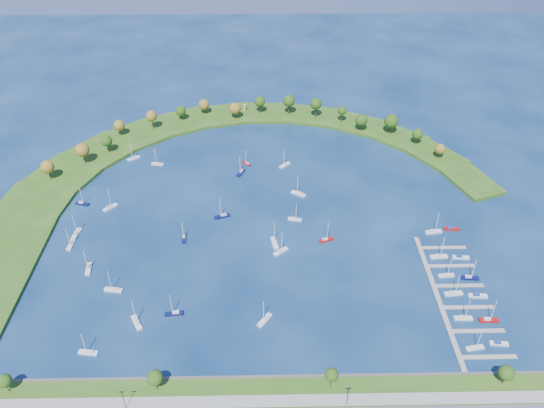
{
  "coord_description": "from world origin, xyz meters",
  "views": [
    {
      "loc": [
        0.85,
        -227.38,
        176.49
      ],
      "look_at": [
        5.0,
        5.0,
        4.0
      ],
      "focal_mm": 35.39,
      "sensor_mm": 36.0,
      "label": 1
    }
  ],
  "objects_px": {
    "moored_boat_21": "(295,219)",
    "docked_boat_7": "(470,277)",
    "moored_boat_12": "(275,243)",
    "docked_boat_4": "(453,293)",
    "moored_boat_18": "(82,203)",
    "moored_boat_9": "(299,193)",
    "moored_boat_16": "(133,158)",
    "moored_boat_19": "(113,289)",
    "moored_boat_14": "(247,163)",
    "moored_boat_0": "(76,233)",
    "moored_boat_15": "(265,319)",
    "harbor_tower": "(245,107)",
    "moored_boat_8": "(110,207)",
    "moored_boat_1": "(222,216)",
    "moored_boat_3": "(285,165)",
    "moored_boat_11": "(184,237)",
    "docked_boat_10": "(434,231)",
    "moored_boat_13": "(158,163)",
    "docked_boat_5": "(478,296)",
    "moored_boat_4": "(137,322)",
    "moored_boat_2": "(326,239)",
    "moored_boat_7": "(88,352)",
    "moored_boat_5": "(281,251)",
    "docked_boat_8": "(439,256)",
    "docked_boat_9": "(460,257)",
    "docked_boat_11": "(451,229)",
    "moored_boat_6": "(241,172)",
    "moored_boat_20": "(88,268)",
    "docked_boat_0": "(475,347)",
    "moored_boat_10": "(174,313)",
    "dock_system": "(454,296)",
    "docked_boat_2": "(463,318)"
  },
  "relations": [
    {
      "from": "docked_boat_5",
      "to": "docked_boat_10",
      "type": "xyz_separation_m",
      "value": [
        -8.07,
        45.12,
        0.31
      ]
    },
    {
      "from": "moored_boat_2",
      "to": "moored_boat_5",
      "type": "height_order",
      "value": "moored_boat_5"
    },
    {
      "from": "moored_boat_0",
      "to": "moored_boat_15",
      "type": "relative_size",
      "value": 1.02
    },
    {
      "from": "moored_boat_10",
      "to": "dock_system",
      "type": "bearing_deg",
      "value": 177.15
    },
    {
      "from": "moored_boat_2",
      "to": "moored_boat_7",
      "type": "bearing_deg",
      "value": -164.67
    },
    {
      "from": "docked_boat_4",
      "to": "docked_boat_5",
      "type": "distance_m",
      "value": 10.58
    },
    {
      "from": "harbor_tower",
      "to": "moored_boat_9",
      "type": "relative_size",
      "value": 0.35
    },
    {
      "from": "moored_boat_13",
      "to": "docked_boat_10",
      "type": "distance_m",
      "value": 166.86
    },
    {
      "from": "harbor_tower",
      "to": "moored_boat_8",
      "type": "distance_m",
      "value": 133.3
    },
    {
      "from": "docked_boat_5",
      "to": "harbor_tower",
      "type": "bearing_deg",
      "value": 125.31
    },
    {
      "from": "docked_boat_7",
      "to": "docked_boat_11",
      "type": "bearing_deg",
      "value": 92.51
    },
    {
      "from": "moored_boat_14",
      "to": "moored_boat_16",
      "type": "xyz_separation_m",
      "value": [
        -70.69,
        7.17,
        0.05
      ]
    },
    {
      "from": "moored_boat_21",
      "to": "docked_boat_9",
      "type": "relative_size",
      "value": 1.33
    },
    {
      "from": "moored_boat_21",
      "to": "docked_boat_7",
      "type": "xyz_separation_m",
      "value": [
        79.09,
        -45.52,
        0.03
      ]
    },
    {
      "from": "moored_boat_0",
      "to": "moored_boat_21",
      "type": "relative_size",
      "value": 1.16
    },
    {
      "from": "moored_boat_4",
      "to": "docked_boat_7",
      "type": "relative_size",
      "value": 1.07
    },
    {
      "from": "harbor_tower",
      "to": "moored_boat_3",
      "type": "bearing_deg",
      "value": -69.85
    },
    {
      "from": "moored_boat_1",
      "to": "moored_boat_5",
      "type": "height_order",
      "value": "moored_boat_1"
    },
    {
      "from": "moored_boat_14",
      "to": "docked_boat_8",
      "type": "distance_m",
      "value": 128.8
    },
    {
      "from": "moored_boat_9",
      "to": "docked_boat_2",
      "type": "relative_size",
      "value": 1.11
    },
    {
      "from": "moored_boat_21",
      "to": "docked_boat_8",
      "type": "bearing_deg",
      "value": -11.75
    },
    {
      "from": "docked_boat_5",
      "to": "moored_boat_13",
      "type": "bearing_deg",
      "value": 149.26
    },
    {
      "from": "moored_boat_5",
      "to": "moored_boat_1",
      "type": "bearing_deg",
      "value": 96.88
    },
    {
      "from": "docked_boat_10",
      "to": "docked_boat_11",
      "type": "xyz_separation_m",
      "value": [
        9.97,
        2.25,
        -0.33
      ]
    },
    {
      "from": "moored_boat_13",
      "to": "moored_boat_19",
      "type": "height_order",
      "value": "moored_boat_19"
    },
    {
      "from": "moored_boat_4",
      "to": "moored_boat_14",
      "type": "xyz_separation_m",
      "value": [
        44.15,
        125.79,
        -0.09
      ]
    },
    {
      "from": "moored_boat_2",
      "to": "moored_boat_8",
      "type": "xyz_separation_m",
      "value": [
        -115.38,
        29.33,
        0.03
      ]
    },
    {
      "from": "docked_boat_4",
      "to": "docked_boat_9",
      "type": "bearing_deg",
      "value": 61.16
    },
    {
      "from": "moored_boat_9",
      "to": "moored_boat_12",
      "type": "distance_m",
      "value": 44.9
    },
    {
      "from": "moored_boat_6",
      "to": "moored_boat_21",
      "type": "xyz_separation_m",
      "value": [
        29.91,
        -45.85,
        -0.04
      ]
    },
    {
      "from": "docked_boat_8",
      "to": "docked_boat_10",
      "type": "distance_m",
      "value": 19.07
    },
    {
      "from": "moored_boat_3",
      "to": "moored_boat_12",
      "type": "bearing_deg",
      "value": 39.73
    },
    {
      "from": "moored_boat_1",
      "to": "moored_boat_16",
      "type": "distance_m",
      "value": 83.81
    },
    {
      "from": "moored_boat_11",
      "to": "docked_boat_10",
      "type": "relative_size",
      "value": 0.88
    },
    {
      "from": "moored_boat_20",
      "to": "docked_boat_0",
      "type": "height_order",
      "value": "moored_boat_20"
    },
    {
      "from": "moored_boat_3",
      "to": "moored_boat_6",
      "type": "height_order",
      "value": "moored_boat_6"
    },
    {
      "from": "moored_boat_15",
      "to": "moored_boat_19",
      "type": "xyz_separation_m",
      "value": [
        -68.48,
        18.9,
        -0.01
      ]
    },
    {
      "from": "moored_boat_16",
      "to": "moored_boat_19",
      "type": "bearing_deg",
      "value": 61.51
    },
    {
      "from": "moored_boat_16",
      "to": "moored_boat_8",
      "type": "bearing_deg",
      "value": 51.79
    },
    {
      "from": "moored_boat_4",
      "to": "moored_boat_8",
      "type": "distance_m",
      "value": 87.17
    },
    {
      "from": "moored_boat_12",
      "to": "docked_boat_4",
      "type": "bearing_deg",
      "value": -125.69
    },
    {
      "from": "moored_boat_9",
      "to": "docked_boat_10",
      "type": "bearing_deg",
      "value": -174.08
    },
    {
      "from": "docked_boat_4",
      "to": "moored_boat_14",
      "type": "bearing_deg",
      "value": 125.28
    },
    {
      "from": "moored_boat_3",
      "to": "moored_boat_8",
      "type": "bearing_deg",
      "value": -21.03
    },
    {
      "from": "moored_boat_2",
      "to": "moored_boat_4",
      "type": "height_order",
      "value": "moored_boat_4"
    },
    {
      "from": "moored_boat_18",
      "to": "moored_boat_9",
      "type": "bearing_deg",
      "value": 18.84
    },
    {
      "from": "harbor_tower",
      "to": "docked_boat_5",
      "type": "distance_m",
      "value": 211.84
    },
    {
      "from": "harbor_tower",
      "to": "moored_boat_15",
      "type": "bearing_deg",
      "value": -86.15
    },
    {
      "from": "moored_boat_1",
      "to": "moored_boat_3",
      "type": "xyz_separation_m",
      "value": [
        35.39,
        50.31,
        -0.01
      ]
    },
    {
      "from": "harbor_tower",
      "to": "moored_boat_12",
      "type": "height_order",
      "value": "moored_boat_12"
    }
  ]
}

